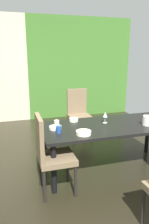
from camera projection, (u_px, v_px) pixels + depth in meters
name	position (u px, v px, depth m)	size (l,w,h in m)	color
ground_plane	(61.00, 174.00, 3.24)	(5.45, 6.07, 0.02)	black
garden_window_panel	(81.00, 68.00, 6.02)	(2.88, 0.10, 2.68)	#3C6D27
dining_table	(110.00, 129.00, 3.21)	(2.03, 0.90, 0.71)	black
chair_left_near	(50.00, 152.00, 2.67)	(0.45, 0.44, 1.01)	brown
chair_head_far	(78.00, 111.00, 4.54)	(0.44, 0.45, 1.02)	brown
wine_glass_front	(105.00, 115.00, 3.25)	(0.07, 0.07, 0.16)	silver
serving_bowl_west	(84.00, 133.00, 2.79)	(0.20, 0.20, 0.05)	white
serving_bowl_near_window	(74.00, 120.00, 3.35)	(0.14, 0.14, 0.05)	#DEF1C5
serving_bowl_right	(55.00, 128.00, 2.99)	(0.17, 0.17, 0.04)	white
cup_north	(59.00, 130.00, 2.84)	(0.07, 0.07, 0.10)	#204898
cup_left	(57.00, 123.00, 3.17)	(0.07, 0.07, 0.07)	beige
pitcher_corner	(147.00, 120.00, 3.15)	(0.14, 0.12, 0.14)	silver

